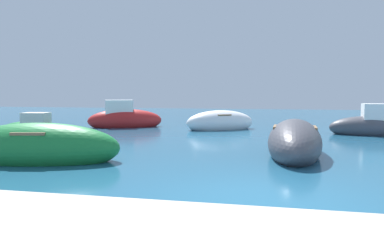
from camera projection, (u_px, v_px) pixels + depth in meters
The scene contains 7 objects.
ground at pixel (257, 199), 6.97m from camera, with size 80.00×80.00×0.00m, color #1E5170.
moored_boat_0 at pixel (125, 119), 21.68m from camera, with size 4.77×3.36×2.00m.
moored_boat_1 at pixel (371, 126), 17.57m from camera, with size 3.97×1.63×1.85m.
moored_boat_2 at pixel (294, 142), 11.87m from camera, with size 2.11×5.06×1.57m.
moored_boat_4 at pixel (32, 130), 16.63m from camera, with size 3.33×1.50×1.41m.
moored_boat_6 at pixel (38, 148), 10.70m from camera, with size 5.26×2.66×1.55m.
moored_boat_7 at pixel (220, 123), 20.28m from camera, with size 4.35×3.51×1.43m.
Camera 1 is at (0.08, -6.95, 2.10)m, focal length 32.78 mm.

